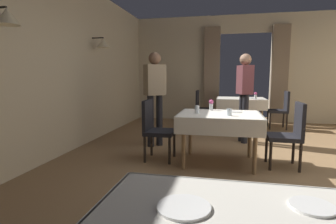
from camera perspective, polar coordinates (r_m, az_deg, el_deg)
name	(u,v)px	position (r m, az deg, el deg)	size (l,w,h in m)	color
ground	(262,169)	(4.06, 19.34, -11.38)	(10.08, 10.08, 0.00)	olive
wall_left	(53,63)	(4.65, -23.25, 9.63)	(0.49, 8.40, 3.00)	beige
wall_back	(245,68)	(8.01, 16.04, 8.99)	(6.40, 0.27, 3.00)	beige
dining_table_mid	(219,120)	(4.01, 10.91, -1.62)	(1.19, 0.98, 0.75)	olive
dining_table_far	(241,102)	(6.97, 15.24, 2.09)	(1.18, 0.93, 0.75)	olive
chair_mid_right	(290,132)	(4.14, 24.56, -3.88)	(0.44, 0.44, 0.93)	black
chair_mid_left	(155,127)	(4.14, -2.84, -3.19)	(0.44, 0.44, 0.93)	black
chair_far_right	(281,108)	(7.15, 23.00, 0.79)	(0.44, 0.44, 0.93)	black
chair_far_left	(202,106)	(7.01, 7.22, 1.20)	(0.44, 0.44, 0.93)	black
plate_near_a	(312,206)	(1.32, 28.40, -17.28)	(0.18, 0.18, 0.01)	white
plate_near_b	(184,207)	(1.17, 3.39, -19.59)	(0.23, 0.23, 0.01)	white
flower_vase_mid	(211,105)	(4.33, 9.21, 1.58)	(0.07, 0.07, 0.17)	silver
glass_mid_b	(197,109)	(3.94, 6.21, 0.56)	(0.07, 0.07, 0.12)	silver
plate_mid_c	(235,112)	(4.19, 14.11, 0.06)	(0.21, 0.21, 0.01)	white
glass_mid_d	(229,112)	(3.79, 12.92, -0.06)	(0.07, 0.07, 0.10)	silver
flower_vase_far	(256,95)	(6.66, 18.18, 3.39)	(0.07, 0.07, 0.17)	silver
plate_far_b	(250,98)	(6.94, 17.08, 2.86)	(0.20, 0.20, 0.01)	white
person_waiter_by_doorway	(244,90)	(5.39, 16.00, 4.48)	(0.31, 0.41, 1.72)	black
person_diner_standing_aside	(155,91)	(4.89, -2.83, 4.48)	(0.42, 0.40, 1.72)	black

